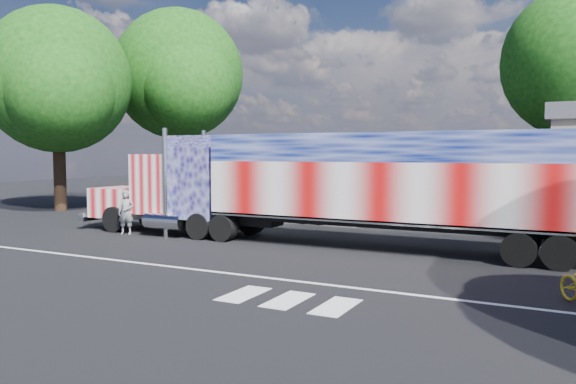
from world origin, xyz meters
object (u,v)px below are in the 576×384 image
at_px(woman, 126,212).
at_px(tree_nw_a, 180,75).
at_px(tree_w_a, 58,81).
at_px(semi_truck, 324,184).
at_px(coach_bus, 266,187).

relative_size(woman, tree_nw_a, 0.14).
height_order(tree_nw_a, tree_w_a, tree_nw_a).
distance_m(semi_truck, woman, 8.63).
bearing_deg(woman, tree_nw_a, 97.73).
relative_size(coach_bus, tree_w_a, 0.92).
xyz_separation_m(woman, tree_w_a, (-10.01, 5.34, 6.64)).
height_order(semi_truck, tree_nw_a, tree_nw_a).
bearing_deg(tree_nw_a, tree_w_a, -103.72).
relative_size(semi_truck, tree_nw_a, 1.55).
xyz_separation_m(woman, tree_nw_a, (-7.93, 13.85, 7.87)).
distance_m(semi_truck, coach_bus, 8.65).
bearing_deg(coach_bus, tree_nw_a, 148.89).
bearing_deg(tree_w_a, tree_nw_a, 76.28).
bearing_deg(woman, tree_w_a, 129.84).
bearing_deg(woman, coach_bus, 50.07).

